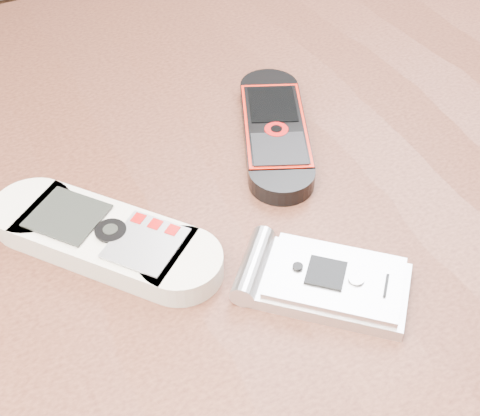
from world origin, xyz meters
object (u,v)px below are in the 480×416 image
at_px(table, 235,311).
at_px(nokia_black_red, 275,130).
at_px(nokia_white, 104,237).
at_px(motorola_razr, 330,281).

bearing_deg(table, nokia_black_red, 44.77).
distance_m(nokia_white, nokia_black_red, 0.17).
relative_size(nokia_white, motorola_razr, 1.55).
relative_size(table, nokia_black_red, 7.42).
relative_size(table, nokia_white, 6.99).
height_order(nokia_white, nokia_black_red, nokia_white).
xyz_separation_m(table, nokia_black_red, (0.07, 0.07, 0.11)).
xyz_separation_m(nokia_black_red, motorola_razr, (-0.04, -0.15, 0.00)).
bearing_deg(table, nokia_white, 170.19).
height_order(table, nokia_black_red, nokia_black_red).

